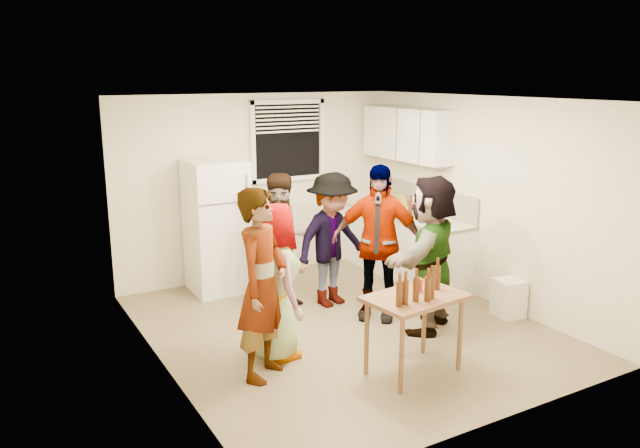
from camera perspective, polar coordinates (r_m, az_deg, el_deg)
room at (r=7.04m, az=2.19°, el=-9.43°), size 4.00×4.50×2.50m
window at (r=8.67m, az=-2.94°, el=7.60°), size 1.12×0.10×1.06m
refrigerator at (r=8.07m, az=-9.41°, el=-0.22°), size 0.70×0.70×1.70m
counter_lower at (r=8.71m, az=7.72°, el=-1.99°), size 0.60×2.20×0.86m
countertop at (r=8.60m, az=7.82°, el=0.89°), size 0.64×2.22×0.04m
backsplash at (r=8.74m, az=9.34°, el=2.37°), size 0.03×2.20×0.36m
upper_cabinets at (r=8.67m, az=7.92°, el=8.15°), size 0.34×1.60×0.70m
kettle at (r=8.86m, az=6.09°, el=1.45°), size 0.26×0.22×0.20m
paper_towel at (r=8.28m, az=9.39°, el=0.48°), size 0.12×0.12×0.26m
wine_bottle at (r=9.18m, az=5.39°, el=1.89°), size 0.07×0.07×0.27m
beer_bottle_counter at (r=8.36m, az=8.24°, el=0.65°), size 0.06×0.06×0.22m
blue_cup at (r=8.05m, az=9.33°, el=0.10°), size 0.09×0.09×0.11m
picture_frame at (r=9.01m, az=7.50°, el=2.14°), size 0.02×0.20×0.17m
trash_bin at (r=7.58m, az=16.90°, el=-6.28°), size 0.34×0.34×0.44m
serving_table at (r=6.14m, az=8.44°, el=-13.20°), size 0.97×0.71×0.76m
beer_bottle_table at (r=5.70m, az=8.73°, el=-6.98°), size 0.06×0.06×0.22m
red_cup at (r=5.96m, az=8.89°, el=-6.07°), size 0.09×0.09×0.12m
guest_grey at (r=6.40m, az=-4.06°, el=-11.92°), size 1.57×0.78×0.50m
guest_stripe at (r=6.04m, az=-5.11°, el=-13.57°), size 1.63×1.79×0.43m
guest_back_left at (r=7.66m, az=-3.26°, el=-7.48°), size 1.09×1.75×0.62m
guest_back_right at (r=7.72m, az=1.07°, el=-7.31°), size 1.35×1.80×0.60m
guest_black at (r=7.36m, az=5.12°, el=-8.43°), size 2.00×2.01×0.44m
guest_orange at (r=7.12m, az=9.84°, el=-9.34°), size 2.27×2.31×0.51m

